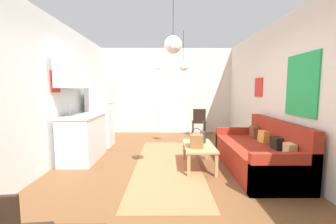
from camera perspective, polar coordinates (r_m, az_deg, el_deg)
ground_plane at (r=3.80m, az=-0.19°, el=-17.15°), size 4.81×7.99×0.10m
wall_back at (r=7.24m, az=-0.19°, el=5.45°), size 4.41×0.13×2.77m
wall_right at (r=4.11m, az=31.49°, el=4.33°), size 0.12×7.59×2.77m
wall_left at (r=4.10m, az=-31.97°, el=4.29°), size 0.12×7.59×2.77m
area_rug at (r=4.29m, az=-0.09°, el=-13.61°), size 1.20×3.41×0.01m
couch at (r=4.27m, az=22.98°, el=-10.22°), size 0.94×2.04×0.90m
coffee_table at (r=4.10m, az=8.08°, el=-9.27°), size 0.54×0.97×0.42m
bamboo_vase at (r=4.21m, az=9.17°, el=-6.58°), size 0.11×0.11×0.44m
handbag at (r=3.89m, az=7.47°, el=-7.43°), size 0.24×0.29×0.34m
refrigerator at (r=5.77m, az=-17.34°, el=-0.25°), size 0.59×0.60×1.69m
kitchen_counter at (r=4.76m, az=-21.85°, el=-2.78°), size 0.63×1.18×2.03m
accent_chair at (r=6.78m, az=8.14°, el=-2.27°), size 0.45×0.43×0.85m
pendant_lamp_near at (r=3.26m, az=1.34°, el=17.24°), size 0.26×0.26×0.82m
pendant_lamp_far at (r=5.11m, az=4.01°, el=11.93°), size 0.22×0.22×0.91m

